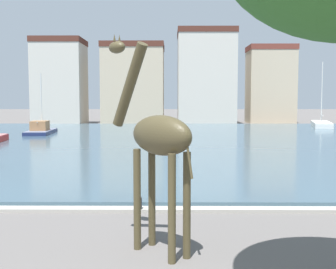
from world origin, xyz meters
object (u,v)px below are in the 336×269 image
at_px(giraffe_statue, 157,139).
at_px(mooring_bollard, 138,205).
at_px(sailboat_white, 321,125).
at_px(sailboat_navy, 42,131).

height_order(giraffe_statue, mooring_bollard, giraffe_statue).
bearing_deg(sailboat_white, giraffe_statue, -113.33).
bearing_deg(sailboat_navy, sailboat_white, 20.23).
bearing_deg(sailboat_navy, mooring_bollard, -67.89).
relative_size(giraffe_statue, mooring_bollard, 10.78).
relative_size(sailboat_navy, mooring_bollard, 13.72).
height_order(giraffe_statue, sailboat_white, sailboat_white).
xyz_separation_m(sailboat_navy, mooring_bollard, (11.92, -29.35, -0.25)).
distance_m(giraffe_statue, sailboat_white, 48.81).
xyz_separation_m(giraffe_statue, sailboat_white, (19.31, 44.77, -2.30)).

